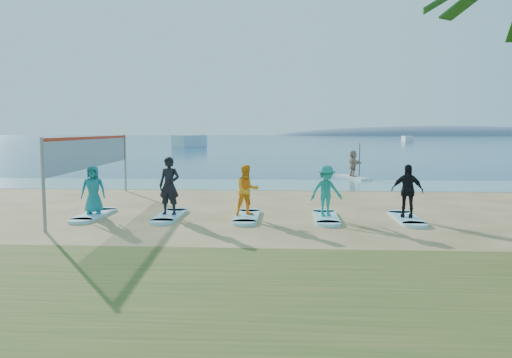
# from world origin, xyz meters

# --- Properties ---
(ground) EXTENTS (600.00, 600.00, 0.00)m
(ground) POSITION_xyz_m (0.00, 0.00, 0.00)
(ground) COLOR tan
(ground) RESTS_ON ground
(shallow_water) EXTENTS (600.00, 600.00, 0.00)m
(shallow_water) POSITION_xyz_m (0.00, 10.50, 0.01)
(shallow_water) COLOR teal
(shallow_water) RESTS_ON ground
(ocean) EXTENTS (600.00, 600.00, 0.00)m
(ocean) POSITION_xyz_m (0.00, 160.00, 0.01)
(ocean) COLOR navy
(ocean) RESTS_ON ground
(island_ridge) EXTENTS (220.00, 56.00, 18.00)m
(island_ridge) POSITION_xyz_m (95.00, 300.00, 0.00)
(island_ridge) COLOR slate
(island_ridge) RESTS_ON ground
(volleyball_net) EXTENTS (0.87, 9.06, 2.50)m
(volleyball_net) POSITION_xyz_m (-6.10, 2.99, 1.90)
(volleyball_net) COLOR gray
(volleyball_net) RESTS_ON ground
(paddleboard) EXTENTS (1.76, 3.05, 0.12)m
(paddleboard) POSITION_xyz_m (4.34, 14.02, 0.06)
(paddleboard) COLOR silver
(paddleboard) RESTS_ON ground
(paddleboarder) EXTENTS (0.81, 1.42, 1.46)m
(paddleboarder) POSITION_xyz_m (4.34, 14.02, 0.85)
(paddleboarder) COLOR tan
(paddleboarder) RESTS_ON paddleboard
(boat_offshore_a) EXTENTS (4.72, 8.20, 1.97)m
(boat_offshore_a) POSITION_xyz_m (-15.67, 68.52, 0.00)
(boat_offshore_a) COLOR silver
(boat_offshore_a) RESTS_ON ground
(boat_offshore_b) EXTENTS (2.38, 6.95, 1.41)m
(boat_offshore_b) POSITION_xyz_m (30.51, 113.18, 0.00)
(boat_offshore_b) COLOR silver
(boat_offshore_b) RESTS_ON ground
(surfboard_0) EXTENTS (0.70, 2.20, 0.09)m
(surfboard_0) POSITION_xyz_m (-5.35, 0.94, 0.04)
(surfboard_0) COLOR #98DBEC
(surfboard_0) RESTS_ON ground
(student_0) EXTENTS (0.81, 0.61, 1.50)m
(student_0) POSITION_xyz_m (-5.35, 0.94, 0.84)
(student_0) COLOR #1A787E
(student_0) RESTS_ON surfboard_0
(surfboard_1) EXTENTS (0.70, 2.20, 0.09)m
(surfboard_1) POSITION_xyz_m (-2.95, 0.94, 0.04)
(surfboard_1) COLOR #98DBEC
(surfboard_1) RESTS_ON ground
(student_1) EXTENTS (0.71, 0.53, 1.78)m
(student_1) POSITION_xyz_m (-2.95, 0.94, 0.98)
(student_1) COLOR black
(student_1) RESTS_ON surfboard_1
(surfboard_2) EXTENTS (0.70, 2.20, 0.09)m
(surfboard_2) POSITION_xyz_m (-0.55, 0.94, 0.04)
(surfboard_2) COLOR #98DBEC
(surfboard_2) RESTS_ON ground
(student_2) EXTENTS (0.92, 0.83, 1.54)m
(student_2) POSITION_xyz_m (-0.55, 0.94, 0.86)
(student_2) COLOR orange
(student_2) RESTS_ON surfboard_2
(surfboard_3) EXTENTS (0.70, 2.20, 0.09)m
(surfboard_3) POSITION_xyz_m (1.85, 0.94, 0.04)
(surfboard_3) COLOR #98DBEC
(surfboard_3) RESTS_ON ground
(student_3) EXTENTS (1.12, 0.84, 1.54)m
(student_3) POSITION_xyz_m (1.85, 0.94, 0.86)
(student_3) COLOR teal
(student_3) RESTS_ON surfboard_3
(surfboard_4) EXTENTS (0.70, 2.20, 0.09)m
(surfboard_4) POSITION_xyz_m (4.25, 0.94, 0.04)
(surfboard_4) COLOR #98DBEC
(surfboard_4) RESTS_ON ground
(student_4) EXTENTS (1.00, 0.67, 1.58)m
(student_4) POSITION_xyz_m (4.25, 0.94, 0.88)
(student_4) COLOR black
(student_4) RESTS_ON surfboard_4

